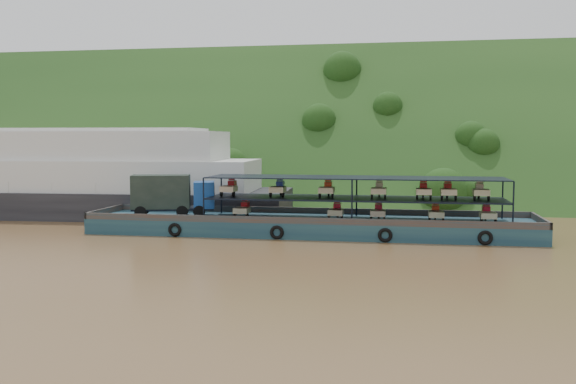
# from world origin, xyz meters

# --- Properties ---
(ground) EXTENTS (160.00, 160.00, 0.00)m
(ground) POSITION_xyz_m (0.00, 0.00, 0.00)
(ground) COLOR brown
(ground) RESTS_ON ground
(hillside) EXTENTS (140.00, 39.60, 39.60)m
(hillside) POSITION_xyz_m (0.00, 36.00, 0.00)
(hillside) COLOR #173613
(hillside) RESTS_ON ground
(cargo_barge) EXTENTS (35.00, 7.18, 4.59)m
(cargo_barge) POSITION_xyz_m (-0.89, 1.89, 1.15)
(cargo_barge) COLOR #122B41
(cargo_barge) RESTS_ON ground
(passenger_ferry) EXTENTS (42.60, 12.71, 8.53)m
(passenger_ferry) POSITION_xyz_m (-24.67, 10.30, 3.69)
(passenger_ferry) COLOR black
(passenger_ferry) RESTS_ON ground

